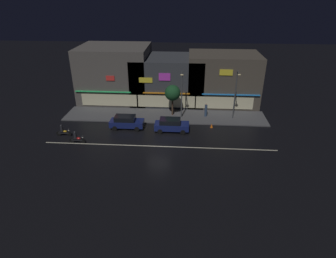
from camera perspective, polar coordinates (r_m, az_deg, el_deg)
ground_plane at (r=32.75m, az=-1.85°, el=-3.49°), size 140.00×140.00×0.00m
lane_divider_stripe at (r=32.75m, az=-1.85°, el=-3.48°), size 26.67×0.16×0.01m
sidewalk_far at (r=40.37m, az=-0.64°, el=2.64°), size 28.08×4.95×0.14m
storefront_left_block at (r=45.17m, az=10.87°, el=9.80°), size 10.52×7.65×7.61m
storefront_center_block at (r=45.27m, az=0.01°, el=9.89°), size 10.92×8.15×6.98m
storefront_right_block at (r=46.91m, az=-10.45°, el=10.93°), size 10.61×9.20×8.37m
streetlamp_west at (r=38.26m, az=2.77°, el=7.64°), size 0.44×1.64×6.56m
streetlamp_mid at (r=38.87m, az=13.39°, el=7.35°), size 0.44×1.64×6.68m
pedestrian_on_sidewalk at (r=40.12m, az=7.57°, el=3.73°), size 0.36×0.36×1.91m
street_tree at (r=39.39m, az=0.91°, el=7.20°), size 2.17×2.17×4.35m
parked_car_near_kerb at (r=35.83m, az=0.67°, el=0.85°), size 4.30×1.98×1.67m
parked_car_trailing at (r=37.02m, az=-8.31°, el=1.43°), size 4.30×1.98×1.67m
motorcycle_lead at (r=37.03m, az=-20.24°, el=-0.41°), size 1.90×0.60×1.52m
motorcycle_following at (r=34.80m, az=-17.82°, el=-1.76°), size 1.90×0.60×1.52m
traffic_cone at (r=37.41m, az=8.71°, el=0.67°), size 0.36×0.36×0.55m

